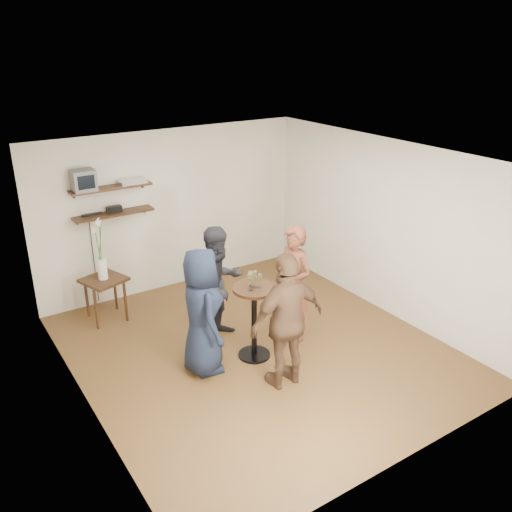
{
  "coord_description": "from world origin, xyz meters",
  "views": [
    {
      "loc": [
        -3.44,
        -5.23,
        3.94
      ],
      "look_at": [
        0.24,
        0.4,
        1.17
      ],
      "focal_mm": 38.0,
      "sensor_mm": 36.0,
      "label": 1
    }
  ],
  "objects": [
    {
      "name": "radio",
      "position": [
        -0.99,
        2.38,
        1.52
      ],
      "size": [
        0.22,
        0.1,
        0.1
      ],
      "primitive_type": "cube",
      "color": "black",
      "rests_on": "shelf_lower"
    },
    {
      "name": "person_plaid",
      "position": [
        0.58,
        0.0,
        0.82
      ],
      "size": [
        0.48,
        0.65,
        1.64
      ],
      "primitive_type": "imported",
      "rotation": [
        0.0,
        0.0,
        -1.42
      ],
      "color": "#B9152E",
      "rests_on": "room"
    },
    {
      "name": "shelf_lower",
      "position": [
        -1.0,
        2.38,
        1.45
      ],
      "size": [
        1.2,
        0.25,
        0.04
      ],
      "primitive_type": "cube",
      "color": "black",
      "rests_on": "room"
    },
    {
      "name": "room",
      "position": [
        0.0,
        0.0,
        1.3
      ],
      "size": [
        4.58,
        5.08,
        2.68
      ],
      "color": "#4C3018",
      "rests_on": "ground"
    },
    {
      "name": "power_strip",
      "position": [
        -1.31,
        2.42,
        1.48
      ],
      "size": [
        0.3,
        0.05,
        0.03
      ],
      "primitive_type": "cube",
      "color": "black",
      "rests_on": "shelf_lower"
    },
    {
      "name": "shelf_upper",
      "position": [
        -1.0,
        2.38,
        1.85
      ],
      "size": [
        1.2,
        0.25,
        0.04
      ],
      "primitive_type": "cube",
      "color": "black",
      "rests_on": "room"
    },
    {
      "name": "crt_monitor",
      "position": [
        -1.39,
        2.38,
        2.02
      ],
      "size": [
        0.32,
        0.3,
        0.3
      ],
      "primitive_type": "cube",
      "color": "#59595B",
      "rests_on": "shelf_upper"
    },
    {
      "name": "vase_lilies",
      "position": [
        -1.39,
        1.94,
        0.96
      ],
      "size": [
        0.19,
        0.2,
        0.96
      ],
      "rotation": [
        0.0,
        0.0,
        0.32
      ],
      "color": "white",
      "rests_on": "side_table"
    },
    {
      "name": "person_brown",
      "position": [
        -0.11,
        -0.81,
        0.85
      ],
      "size": [
        1.0,
        0.42,
        1.7
      ],
      "primitive_type": "imported",
      "rotation": [
        0.0,
        0.0,
        3.14
      ],
      "color": "#4A3120",
      "rests_on": "room"
    },
    {
      "name": "wine_glass_bl",
      "position": [
        -0.13,
        -0.04,
        1.13
      ],
      "size": [
        0.07,
        0.07,
        0.2
      ],
      "color": "silver",
      "rests_on": "drinks_table"
    },
    {
      "name": "side_table",
      "position": [
        -1.39,
        1.94,
        0.55
      ],
      "size": [
        0.69,
        0.69,
        0.65
      ],
      "rotation": [
        0.0,
        0.0,
        0.32
      ],
      "color": "black",
      "rests_on": "room"
    },
    {
      "name": "person_dark",
      "position": [
        -0.23,
        0.59,
        0.81
      ],
      "size": [
        0.88,
        0.73,
        1.62
      ],
      "primitive_type": "imported",
      "rotation": [
        0.0,
        0.0,
        0.17
      ],
      "color": "black",
      "rests_on": "room"
    },
    {
      "name": "wine_glass_fr",
      "position": [
        -0.06,
        -0.15,
        1.13
      ],
      "size": [
        0.06,
        0.06,
        0.19
      ],
      "color": "silver",
      "rests_on": "drinks_table"
    },
    {
      "name": "wine_glass_br",
      "position": [
        -0.1,
        -0.1,
        1.14
      ],
      "size": [
        0.07,
        0.07,
        0.21
      ],
      "color": "silver",
      "rests_on": "drinks_table"
    },
    {
      "name": "dvd_deck",
      "position": [
        -0.67,
        2.38,
        1.9
      ],
      "size": [
        0.4,
        0.24,
        0.06
      ],
      "primitive_type": "cube",
      "color": "silver",
      "rests_on": "shelf_upper"
    },
    {
      "name": "person_navy",
      "position": [
        -0.81,
        -0.0,
        0.81
      ],
      "size": [
        0.63,
        0.86,
        1.62
      ],
      "primitive_type": "imported",
      "rotation": [
        0.0,
        0.0,
        1.42
      ],
      "color": "black",
      "rests_on": "room"
    },
    {
      "name": "drinks_table",
      "position": [
        -0.11,
        -0.11,
        0.64
      ],
      "size": [
        0.55,
        0.55,
        1.0
      ],
      "color": "black",
      "rests_on": "room"
    },
    {
      "name": "wine_glass_fl",
      "position": [
        -0.19,
        -0.14,
        1.15
      ],
      "size": [
        0.07,
        0.07,
        0.22
      ],
      "color": "silver",
      "rests_on": "drinks_table"
    }
  ]
}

